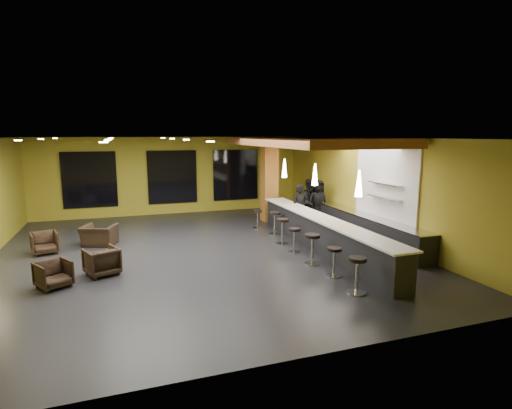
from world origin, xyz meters
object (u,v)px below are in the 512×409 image
object	(u,v)px
pendant_1	(315,174)
bar_stool_6	(258,217)
armchair_b	(102,261)
bar_stool_0	(357,270)
staff_b	(310,202)
armchair_a	(53,274)
staff_a	(300,207)
bar_stool_5	(275,220)
bar_stool_1	(334,258)
armchair_d	(99,235)
bar_stool_2	(312,245)
bar_stool_4	(282,228)
staff_c	(318,202)
pendant_2	(284,168)
armchair_c	(44,243)
bar_stool_3	(294,237)
prep_counter	(366,228)
column	(269,180)
pendant_0	(359,183)
bar_counter	(321,234)

from	to	relation	value
pendant_1	bar_stool_6	size ratio (longest dim) A/B	0.97
armchair_b	bar_stool_0	world-z (taller)	bar_stool_0
staff_b	armchair_a	world-z (taller)	staff_b
staff_a	bar_stool_5	size ratio (longest dim) A/B	2.10
staff_b	bar_stool_1	world-z (taller)	staff_b
armchair_d	bar_stool_2	size ratio (longest dim) A/B	1.19
armchair_a	armchair_b	xyz separation A→B (m)	(1.06, 0.57, 0.03)
pendant_1	bar_stool_4	distance (m)	2.07
armchair_b	bar_stool_1	xyz separation A→B (m)	(5.65, -2.07, 0.13)
staff_c	armchair_b	distance (m)	8.83
armchair_b	bar_stool_1	world-z (taller)	bar_stool_1
staff_b	bar_stool_2	distance (m)	5.09
bar_stool_6	armchair_a	bearing A→B (deg)	-147.73
pendant_2	staff_a	distance (m)	1.60
pendant_2	armchair_c	size ratio (longest dim) A/B	0.95
staff_c	bar_stool_4	distance (m)	3.43
bar_stool_6	bar_stool_2	bearing A→B (deg)	-89.65
pendant_2	staff_c	bearing A→B (deg)	10.86
armchair_c	staff_b	bearing A→B (deg)	-9.23
pendant_1	bar_stool_3	size ratio (longest dim) A/B	0.92
bar_stool_0	armchair_a	bearing A→B (deg)	158.21
bar_stool_5	pendant_1	bearing A→B (deg)	-69.57
pendant_1	armchair_b	bearing A→B (deg)	-173.71
prep_counter	armchair_a	distance (m)	9.62
staff_b	bar_stool_2	size ratio (longest dim) A/B	2.15
bar_stool_5	bar_stool_0	bearing A→B (deg)	-92.34
bar_stool_5	column	bearing A→B (deg)	74.13
armchair_d	pendant_0	bearing A→B (deg)	164.91
pendant_0	bar_stool_1	bearing A→B (deg)	-160.84
armchair_a	armchair_d	size ratio (longest dim) A/B	0.70
pendant_2	bar_stool_3	xyz separation A→B (m)	(-0.91, -3.00, -1.86)
pendant_1	bar_stool_2	xyz separation A→B (m)	(-0.91, -1.72, -1.80)
column	bar_stool_1	world-z (taller)	column
bar_stool_2	bar_stool_4	xyz separation A→B (m)	(0.01, 2.21, -0.00)
armchair_d	bar_stool_5	size ratio (longest dim) A/B	1.22
column	pendant_1	world-z (taller)	column
armchair_c	bar_stool_3	xyz separation A→B (m)	(7.30, -2.36, 0.15)
prep_counter	staff_c	bearing A→B (deg)	98.11
bar_counter	bar_stool_0	size ratio (longest dim) A/B	9.31
bar_stool_4	prep_counter	bearing A→B (deg)	-9.52
prep_counter	bar_stool_4	bearing A→B (deg)	170.48
pendant_0	armchair_a	distance (m)	7.90
column	pendant_2	xyz separation A→B (m)	(0.00, -1.60, 0.60)
staff_a	bar_counter	bearing A→B (deg)	-92.30
staff_c	bar_stool_5	size ratio (longest dim) A/B	2.18
column	armchair_d	xyz separation A→B (m)	(-6.66, -1.78, -1.42)
staff_c	armchair_b	bearing A→B (deg)	-162.70
armchair_b	bar_stool_5	size ratio (longest dim) A/B	0.94
armchair_d	bar_stool_6	bearing A→B (deg)	-153.64
armchair_d	bar_stool_1	size ratio (longest dim) A/B	1.34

